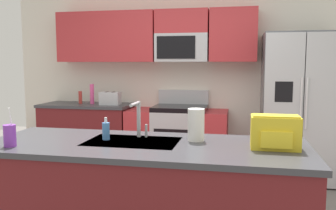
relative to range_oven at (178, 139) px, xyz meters
The scene contains 13 objects.
kitchen_wall_unit 1.07m from the range_oven, 100.95° to the left, with size 5.20×0.43×2.60m.
back_counter 1.33m from the range_oven, behind, with size 1.29×0.63×0.90m.
range_oven is the anchor object (origin of this frame).
refrigerator 1.63m from the range_oven, ahead, with size 0.90×0.76×1.85m.
island_counter 2.34m from the range_oven, 86.05° to the right, with size 2.34×0.89×0.90m.
toaster 1.10m from the range_oven, behind, with size 0.28×0.16×0.18m.
pepper_mill 1.53m from the range_oven, behind, with size 0.05×0.05×0.18m, color #B2332D.
bottle_pink 1.38m from the range_oven, behind, with size 0.06×0.06×0.28m, color #EA4C93.
sink_faucet 2.23m from the range_oven, 88.20° to the right, with size 0.08×0.21×0.28m.
drink_cup_purple 2.76m from the range_oven, 105.41° to the right, with size 0.08×0.08×0.27m.
soap_dispenser 2.33m from the range_oven, 93.80° to the right, with size 0.06×0.06×0.17m.
paper_towel_roll 2.30m from the range_oven, 76.52° to the right, with size 0.12×0.12×0.24m, color white.
backpack 2.61m from the range_oven, 65.06° to the right, with size 0.32×0.22×0.23m.
Camera 1 is at (0.75, -2.97, 1.47)m, focal length 38.18 mm.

